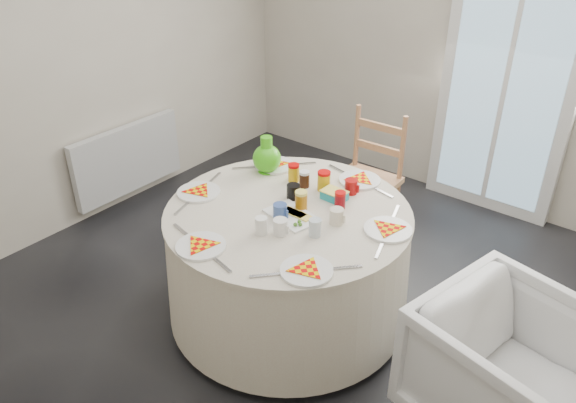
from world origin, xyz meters
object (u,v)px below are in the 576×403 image
Objects in this scene: table at (288,263)px; armchair at (508,365)px; wooden_chair at (365,181)px; radiator at (128,159)px; green_pitcher at (267,153)px.

armchair is (1.31, 0.00, 0.02)m from table.
wooden_chair is 1.25× the size of armchair.
wooden_chair is at bearing 67.25° from armchair.
wooden_chair is at bearing 21.85° from radiator.
armchair is 1.81m from green_pitcher.
wooden_chair is 0.87m from green_pitcher.
wooden_chair is at bearing 95.67° from table.
radiator is 1.56m from green_pitcher.
wooden_chair is (1.79, 0.72, 0.09)m from radiator.
armchair reaches higher than table.
table is 6.18× the size of green_pitcher.
green_pitcher reaches higher than radiator.
wooden_chair is at bearing 67.27° from green_pitcher.
table reaches higher than radiator.
table is 1.86× the size of armchair.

